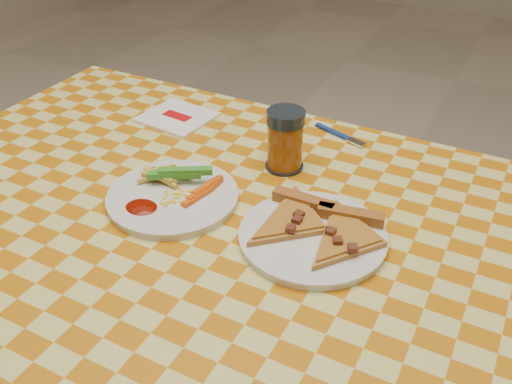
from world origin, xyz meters
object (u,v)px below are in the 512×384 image
plate_left (173,198)px  drink_glass (285,140)px  table (216,256)px  plate_right (313,238)px

plate_left → drink_glass: (0.12, 0.19, 0.05)m
table → plate_right: plate_right is taller
plate_right → drink_glass: (-0.14, 0.18, 0.05)m
plate_right → drink_glass: bearing=126.7°
table → drink_glass: 0.25m
plate_left → plate_right: bearing=2.4°
table → plate_left: bearing=168.8°
plate_left → plate_right: same height
plate_left → plate_right: (0.26, 0.01, 0.00)m
drink_glass → plate_left: bearing=-122.9°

